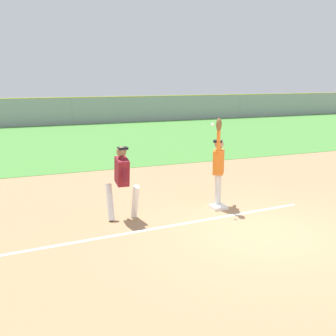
{
  "coord_description": "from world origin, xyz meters",
  "views": [
    {
      "loc": [
        -5.08,
        -7.09,
        3.24
      ],
      "look_at": [
        -1.2,
        2.32,
        1.05
      ],
      "focal_mm": 45.09,
      "sensor_mm": 36.0,
      "label": 1
    }
  ],
  "objects_px": {
    "baseball": "(212,124)",
    "parked_car_tan": "(14,113)",
    "runner": "(122,178)",
    "parked_car_black": "(171,109)",
    "parked_car_green": "(104,111)",
    "fielder": "(218,163)",
    "first_base": "(218,207)"
  },
  "relations": [
    {
      "from": "first_base",
      "to": "baseball",
      "type": "bearing_deg",
      "value": -171.71
    },
    {
      "from": "parked_car_tan",
      "to": "first_base",
      "type": "bearing_deg",
      "value": -85.15
    },
    {
      "from": "fielder",
      "to": "parked_car_green",
      "type": "height_order",
      "value": "fielder"
    },
    {
      "from": "fielder",
      "to": "parked_car_black",
      "type": "relative_size",
      "value": 0.5
    },
    {
      "from": "first_base",
      "to": "baseball",
      "type": "distance_m",
      "value": 2.12
    },
    {
      "from": "fielder",
      "to": "parked_car_tan",
      "type": "bearing_deg",
      "value": -47.83
    },
    {
      "from": "first_base",
      "to": "fielder",
      "type": "bearing_deg",
      "value": 67.79
    },
    {
      "from": "first_base",
      "to": "fielder",
      "type": "distance_m",
      "value": 1.11
    },
    {
      "from": "baseball",
      "to": "parked_car_green",
      "type": "distance_m",
      "value": 24.15
    },
    {
      "from": "runner",
      "to": "parked_car_green",
      "type": "bearing_deg",
      "value": 80.77
    },
    {
      "from": "parked_car_green",
      "to": "parked_car_black",
      "type": "xyz_separation_m",
      "value": [
        5.9,
        0.28,
        0.0
      ]
    },
    {
      "from": "first_base",
      "to": "baseball",
      "type": "height_order",
      "value": "baseball"
    },
    {
      "from": "parked_car_tan",
      "to": "baseball",
      "type": "bearing_deg",
      "value": -85.73
    },
    {
      "from": "parked_car_tan",
      "to": "parked_car_black",
      "type": "relative_size",
      "value": 1.0
    },
    {
      "from": "first_base",
      "to": "runner",
      "type": "bearing_deg",
      "value": 177.23
    },
    {
      "from": "baseball",
      "to": "parked_car_tan",
      "type": "bearing_deg",
      "value": 98.09
    },
    {
      "from": "first_base",
      "to": "parked_car_black",
      "type": "xyz_separation_m",
      "value": [
        8.87,
        24.13,
        0.63
      ]
    },
    {
      "from": "runner",
      "to": "parked_car_black",
      "type": "height_order",
      "value": "runner"
    },
    {
      "from": "baseball",
      "to": "parked_car_tan",
      "type": "xyz_separation_m",
      "value": [
        -3.44,
        24.18,
        -1.47
      ]
    },
    {
      "from": "baseball",
      "to": "parked_car_green",
      "type": "height_order",
      "value": "baseball"
    },
    {
      "from": "baseball",
      "to": "parked_car_black",
      "type": "xyz_separation_m",
      "value": [
        9.11,
        24.17,
        -1.47
      ]
    },
    {
      "from": "fielder",
      "to": "parked_car_green",
      "type": "distance_m",
      "value": 23.82
    },
    {
      "from": "parked_car_tan",
      "to": "parked_car_green",
      "type": "relative_size",
      "value": 1.0
    },
    {
      "from": "first_base",
      "to": "parked_car_green",
      "type": "bearing_deg",
      "value": 82.92
    },
    {
      "from": "baseball",
      "to": "parked_car_tan",
      "type": "relative_size",
      "value": 0.02
    },
    {
      "from": "parked_car_tan",
      "to": "parked_car_black",
      "type": "height_order",
      "value": "same"
    },
    {
      "from": "parked_car_green",
      "to": "fielder",
      "type": "bearing_deg",
      "value": -101.31
    },
    {
      "from": "runner",
      "to": "parked_car_green",
      "type": "relative_size",
      "value": 0.38
    },
    {
      "from": "baseball",
      "to": "parked_car_green",
      "type": "relative_size",
      "value": 0.02
    },
    {
      "from": "first_base",
      "to": "runner",
      "type": "xyz_separation_m",
      "value": [
        -2.47,
        0.12,
        0.96
      ]
    },
    {
      "from": "parked_car_black",
      "to": "first_base",
      "type": "bearing_deg",
      "value": -105.63
    },
    {
      "from": "parked_car_tan",
      "to": "parked_car_green",
      "type": "distance_m",
      "value": 6.65
    }
  ]
}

